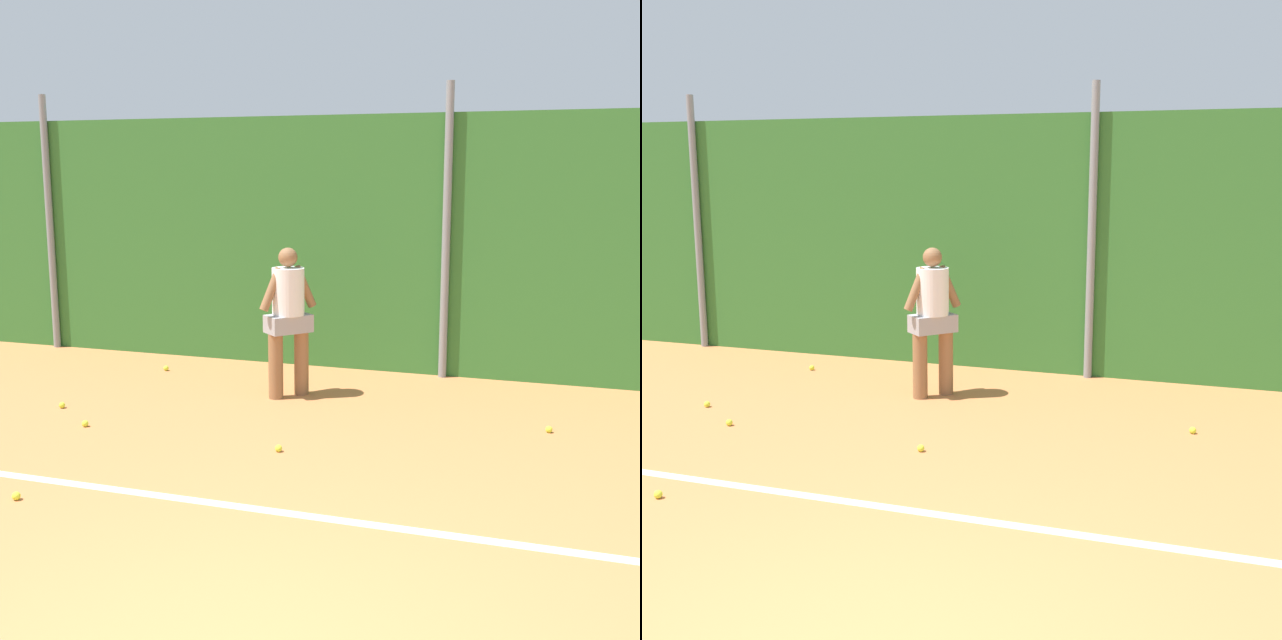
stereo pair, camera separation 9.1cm
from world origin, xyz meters
TOP-DOWN VIEW (x-y plane):
  - ground_plane at (0.00, 1.98)m, footprint 30.09×30.09m
  - hedge_fence_backdrop at (0.00, 6.73)m, footprint 19.56×0.25m
  - fence_post_left at (-5.64, 6.56)m, footprint 0.10×0.10m
  - fence_post_center at (0.00, 6.56)m, footprint 0.10×0.10m
  - court_baseline_paint at (0.00, 2.19)m, footprint 14.29×0.10m
  - player_backcourt_far at (-1.53, 5.17)m, footprint 0.55×0.56m
  - tennis_ball_1 at (-1.00, 3.42)m, footprint 0.07×0.07m
  - tennis_ball_2 at (-3.72, 3.98)m, footprint 0.07×0.07m
  - tennis_ball_3 at (-3.11, 3.51)m, footprint 0.07×0.07m
  - tennis_ball_4 at (-3.44, 5.78)m, footprint 0.07×0.07m
  - tennis_ball_5 at (-2.57, 1.78)m, footprint 0.07×0.07m
  - tennis_ball_7 at (1.34, 4.73)m, footprint 0.07×0.07m

SIDE VIEW (x-z plane):
  - ground_plane at x=0.00m, z-range 0.00..0.00m
  - court_baseline_paint at x=0.00m, z-range 0.00..0.01m
  - tennis_ball_1 at x=-1.00m, z-range 0.00..0.07m
  - tennis_ball_2 at x=-3.72m, z-range 0.00..0.07m
  - tennis_ball_3 at x=-3.11m, z-range 0.00..0.07m
  - tennis_ball_4 at x=-3.44m, z-range 0.00..0.07m
  - tennis_ball_5 at x=-2.57m, z-range 0.00..0.07m
  - tennis_ball_7 at x=1.34m, z-range 0.00..0.07m
  - player_backcourt_far at x=-1.53m, z-range 0.11..1.81m
  - hedge_fence_backdrop at x=0.00m, z-range 0.00..3.22m
  - fence_post_left at x=-5.64m, z-range 0.00..3.57m
  - fence_post_center at x=0.00m, z-range 0.00..3.57m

